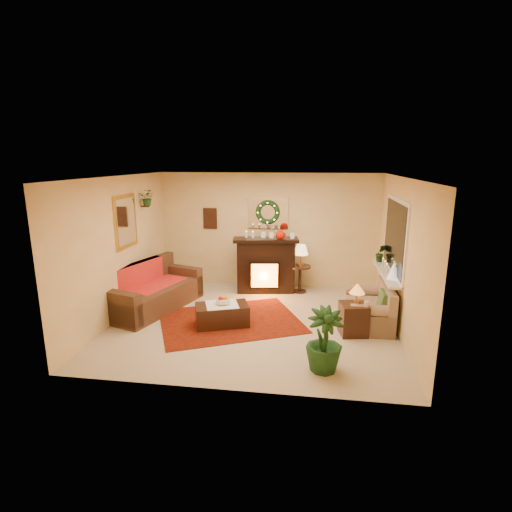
# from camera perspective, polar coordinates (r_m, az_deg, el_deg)

# --- Properties ---
(floor) EXTENTS (5.00, 5.00, 0.00)m
(floor) POSITION_cam_1_polar(r_m,az_deg,el_deg) (7.40, -0.39, -9.33)
(floor) COLOR beige
(floor) RESTS_ON ground
(ceiling) EXTENTS (5.00, 5.00, 0.00)m
(ceiling) POSITION_cam_1_polar(r_m,az_deg,el_deg) (6.82, -0.43, 11.23)
(ceiling) COLOR white
(ceiling) RESTS_ON ground
(wall_back) EXTENTS (5.00, 5.00, 0.00)m
(wall_back) POSITION_cam_1_polar(r_m,az_deg,el_deg) (9.18, 1.70, 3.69)
(wall_back) COLOR #EFD88C
(wall_back) RESTS_ON ground
(wall_front) EXTENTS (5.00, 5.00, 0.00)m
(wall_front) POSITION_cam_1_polar(r_m,az_deg,el_deg) (4.87, -4.41, -5.46)
(wall_front) COLOR #EFD88C
(wall_front) RESTS_ON ground
(wall_left) EXTENTS (4.50, 4.50, 0.00)m
(wall_left) POSITION_cam_1_polar(r_m,az_deg,el_deg) (7.76, -18.98, 1.10)
(wall_left) COLOR #EFD88C
(wall_left) RESTS_ON ground
(wall_right) EXTENTS (4.50, 4.50, 0.00)m
(wall_right) POSITION_cam_1_polar(r_m,az_deg,el_deg) (7.07, 20.04, -0.17)
(wall_right) COLOR #EFD88C
(wall_right) RESTS_ON ground
(area_rug) EXTENTS (3.01, 2.71, 0.01)m
(area_rug) POSITION_cam_1_polar(r_m,az_deg,el_deg) (7.42, -3.69, -9.23)
(area_rug) COLOR maroon
(area_rug) RESTS_ON floor
(sofa) EXTENTS (1.51, 2.28, 0.90)m
(sofa) POSITION_cam_1_polar(r_m,az_deg,el_deg) (8.12, -14.43, -4.42)
(sofa) COLOR brown
(sofa) RESTS_ON floor
(red_throw) EXTENTS (0.79, 1.29, 0.02)m
(red_throw) POSITION_cam_1_polar(r_m,az_deg,el_deg) (8.28, -14.39, -3.88)
(red_throw) COLOR red
(red_throw) RESTS_ON sofa
(fireplace) EXTENTS (1.30, 0.58, 1.15)m
(fireplace) POSITION_cam_1_polar(r_m,az_deg,el_deg) (8.84, 1.39, -1.69)
(fireplace) COLOR black
(fireplace) RESTS_ON floor
(poinsettia) EXTENTS (0.20, 0.20, 0.20)m
(poinsettia) POSITION_cam_1_polar(r_m,az_deg,el_deg) (8.60, 3.49, 2.98)
(poinsettia) COLOR red
(poinsettia) RESTS_ON fireplace
(mantel_candle_a) EXTENTS (0.06, 0.06, 0.18)m
(mantel_candle_a) POSITION_cam_1_polar(r_m,az_deg,el_deg) (8.75, -1.39, 2.93)
(mantel_candle_a) COLOR white
(mantel_candle_a) RESTS_ON fireplace
(mantel_candle_b) EXTENTS (0.06, 0.06, 0.18)m
(mantel_candle_b) POSITION_cam_1_polar(r_m,az_deg,el_deg) (8.69, -0.44, 2.86)
(mantel_candle_b) COLOR silver
(mantel_candle_b) RESTS_ON fireplace
(mantel_mirror) EXTENTS (0.92, 0.02, 0.72)m
(mantel_mirror) POSITION_cam_1_polar(r_m,az_deg,el_deg) (9.10, 1.71, 6.15)
(mantel_mirror) COLOR white
(mantel_mirror) RESTS_ON wall_back
(wreath) EXTENTS (0.55, 0.11, 0.55)m
(wreath) POSITION_cam_1_polar(r_m,az_deg,el_deg) (9.06, 1.68, 6.24)
(wreath) COLOR #194719
(wreath) RESTS_ON wall_back
(wall_art) EXTENTS (0.32, 0.03, 0.48)m
(wall_art) POSITION_cam_1_polar(r_m,az_deg,el_deg) (9.37, -6.57, 5.36)
(wall_art) COLOR #381E11
(wall_art) RESTS_ON wall_back
(gold_mirror) EXTENTS (0.03, 0.84, 1.00)m
(gold_mirror) POSITION_cam_1_polar(r_m,az_deg,el_deg) (7.94, -18.13, 4.73)
(gold_mirror) COLOR gold
(gold_mirror) RESTS_ON wall_left
(hanging_plant) EXTENTS (0.33, 0.28, 0.36)m
(hanging_plant) POSITION_cam_1_polar(r_m,az_deg,el_deg) (8.53, -15.17, 7.00)
(hanging_plant) COLOR #194719
(hanging_plant) RESTS_ON wall_left
(loveseat) EXTENTS (0.74, 1.28, 0.74)m
(loveseat) POSITION_cam_1_polar(r_m,az_deg,el_deg) (7.44, 15.84, -6.28)
(loveseat) COLOR tan
(loveseat) RESTS_ON floor
(window_frame) EXTENTS (0.03, 1.86, 1.36)m
(window_frame) POSITION_cam_1_polar(r_m,az_deg,el_deg) (7.55, 19.27, 2.67)
(window_frame) COLOR white
(window_frame) RESTS_ON wall_right
(window_glass) EXTENTS (0.02, 1.70, 1.22)m
(window_glass) POSITION_cam_1_polar(r_m,az_deg,el_deg) (7.54, 19.16, 2.67)
(window_glass) COLOR black
(window_glass) RESTS_ON wall_right
(window_sill) EXTENTS (0.22, 1.86, 0.04)m
(window_sill) POSITION_cam_1_polar(r_m,az_deg,el_deg) (7.68, 18.11, -2.28)
(window_sill) COLOR white
(window_sill) RESTS_ON wall_right
(mini_tree) EXTENTS (0.22, 0.22, 0.32)m
(mini_tree) POSITION_cam_1_polar(r_m,az_deg,el_deg) (7.21, 19.09, -1.97)
(mini_tree) COLOR white
(mini_tree) RESTS_ON window_sill
(sill_plant) EXTENTS (0.26, 0.21, 0.47)m
(sill_plant) POSITION_cam_1_polar(r_m,az_deg,el_deg) (8.32, 17.39, 0.51)
(sill_plant) COLOR #1C3D1C
(sill_plant) RESTS_ON window_sill
(side_table_round) EXTENTS (0.48, 0.48, 0.61)m
(side_table_round) POSITION_cam_1_polar(r_m,az_deg,el_deg) (8.91, 6.30, -3.15)
(side_table_round) COLOR black
(side_table_round) RESTS_ON floor
(lamp_cream) EXTENTS (0.32, 0.32, 0.49)m
(lamp_cream) POSITION_cam_1_polar(r_m,az_deg,el_deg) (8.75, 6.43, 0.30)
(lamp_cream) COLOR #EEBA81
(lamp_cream) RESTS_ON side_table_round
(end_table_square) EXTENTS (0.51, 0.51, 0.54)m
(end_table_square) POSITION_cam_1_polar(r_m,az_deg,el_deg) (7.00, 13.72, -8.73)
(end_table_square) COLOR #4B2014
(end_table_square) RESTS_ON floor
(lamp_tiffany) EXTENTS (0.26, 0.26, 0.38)m
(lamp_tiffany) POSITION_cam_1_polar(r_m,az_deg,el_deg) (6.85, 14.23, -5.03)
(lamp_tiffany) COLOR orange
(lamp_tiffany) RESTS_ON end_table_square
(coffee_table) EXTENTS (1.04, 0.79, 0.39)m
(coffee_table) POSITION_cam_1_polar(r_m,az_deg,el_deg) (7.19, -4.87, -8.28)
(coffee_table) COLOR #522615
(coffee_table) RESTS_ON floor
(fruit_bowl) EXTENTS (0.25, 0.25, 0.06)m
(fruit_bowl) POSITION_cam_1_polar(r_m,az_deg,el_deg) (7.12, -4.77, -6.42)
(fruit_bowl) COLOR silver
(fruit_bowl) RESTS_ON coffee_table
(floor_palm) EXTENTS (1.89, 1.89, 2.73)m
(floor_palm) POSITION_cam_1_polar(r_m,az_deg,el_deg) (5.71, 9.73, -11.84)
(floor_palm) COLOR #0F3C14
(floor_palm) RESTS_ON floor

